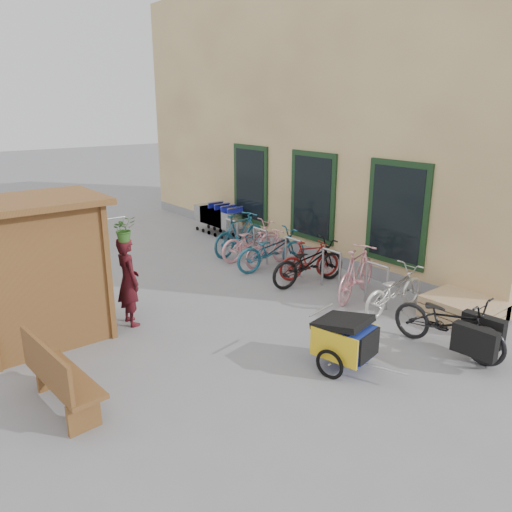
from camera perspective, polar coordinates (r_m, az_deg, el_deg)
ground at (r=8.58m, az=3.66°, el=-9.34°), size 80.00×80.00×0.00m
building at (r=15.49m, az=10.94°, el=15.60°), size 6.07×13.00×7.00m
kiosk at (r=8.67m, az=-24.27°, el=0.41°), size 2.49×1.65×2.40m
bike_rack at (r=11.50m, az=4.25°, el=0.37°), size 0.05×5.35×0.86m
pallet_stack at (r=9.92m, az=22.40°, el=-5.59°), size 1.00×1.20×0.40m
bench at (r=6.99m, az=-21.69°, el=-12.60°), size 0.57×1.57×0.97m
shopping_carts at (r=15.03m, az=-4.41°, el=4.59°), size 0.55×1.86×0.99m
child_trailer at (r=7.61m, az=10.11°, el=-9.25°), size 0.93×1.48×0.85m
cargo_bike at (r=8.50m, az=21.34°, el=-7.19°), size 0.78×1.91×0.98m
person_kiosk at (r=9.08m, az=-14.38°, el=-2.80°), size 0.41×0.61×1.62m
bike_0 at (r=9.78m, az=15.52°, el=-3.74°), size 1.68×0.60×0.88m
bike_1 at (r=10.28m, az=11.43°, el=-1.86°), size 1.85×1.05×1.07m
bike_2 at (r=10.90m, az=6.04°, el=-0.74°), size 1.95×0.88×0.99m
bike_3 at (r=11.26m, az=6.13°, el=-0.46°), size 1.52×0.87×0.88m
bike_4 at (r=11.80m, az=1.79°, el=0.71°), size 1.94×0.91×0.98m
bike_5 at (r=12.12m, az=1.39°, el=0.93°), size 1.51×0.54×0.89m
bike_6 at (r=12.66m, az=-0.59°, el=1.80°), size 1.82×0.65×0.95m
bike_7 at (r=13.01m, az=-1.88°, el=2.56°), size 1.91×0.83×1.11m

